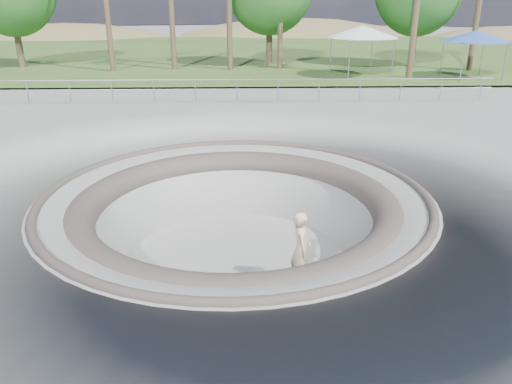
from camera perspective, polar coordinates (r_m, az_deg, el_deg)
ground at (r=13.18m, az=-2.36°, el=-0.31°), size 180.00×180.00×0.00m
skate_bowl at (r=13.96m, az=-2.25°, el=-7.30°), size 14.00×14.00×4.10m
grass_strip at (r=46.48m, az=-2.09°, el=15.66°), size 180.00×36.00×0.12m
distant_hills at (r=70.52m, az=1.16°, el=11.71°), size 103.20×45.00×28.60m
safety_railing at (r=24.61m, az=-2.21°, el=11.61°), size 25.00×0.06×1.03m
skateboard at (r=12.72m, az=5.01°, el=-10.53°), size 0.80×0.24×0.08m
skater at (r=12.22m, az=5.16°, el=-6.56°), size 0.49×0.73×1.96m
canopy_white at (r=32.09m, az=12.10°, el=17.47°), size 5.82×5.82×3.01m
canopy_blue at (r=33.38m, az=23.84°, el=15.99°), size 5.50×5.50×2.78m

